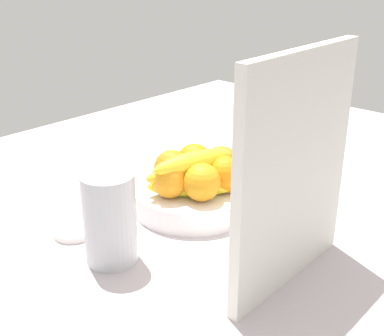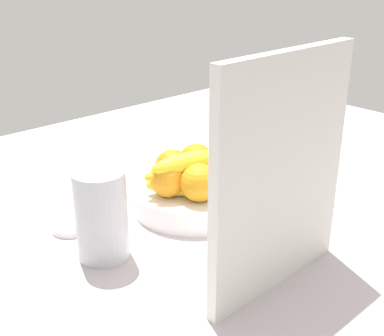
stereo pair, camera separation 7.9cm
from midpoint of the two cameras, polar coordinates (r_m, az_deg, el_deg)
name	(u,v)px [view 2 (the right image)]	position (r cm, az deg, el deg)	size (l,w,h in cm)	color
ground_plane	(197,219)	(103.29, 2.70, -5.66)	(180.00, 140.00, 3.00)	#B8ACB1
fruit_bowl	(192,197)	(103.34, 2.18, -3.26)	(23.74, 23.74, 4.62)	white
orange_front_left	(196,161)	(105.17, 2.62, 0.73)	(7.17, 7.17, 7.17)	orange
orange_front_right	(173,167)	(102.11, 0.05, 0.06)	(7.17, 7.17, 7.17)	orange
orange_center	(168,178)	(97.10, -0.34, -1.19)	(7.17, 7.17, 7.17)	orange
orange_back_left	(199,183)	(95.49, 3.14, -1.66)	(7.17, 7.17, 7.17)	orange
orange_back_right	(224,175)	(98.85, 5.80, -0.86)	(7.17, 7.17, 7.17)	orange
orange_top_stack	(222,165)	(103.82, 5.55, 0.34)	(7.17, 7.17, 7.17)	orange
banana_bunch	(190,174)	(97.59, 2.11, -0.68)	(18.23, 14.87, 8.40)	yellow
cutting_board	(281,176)	(75.57, 12.81, -0.93)	(28.00, 1.80, 36.00)	silver
thermos_tumbler	(101,215)	(85.60, -7.38, -5.22)	(8.67, 8.67, 15.51)	#B4B7BE
jar_lid	(71,226)	(98.02, -10.93, -6.37)	(7.49, 7.49, 1.18)	white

